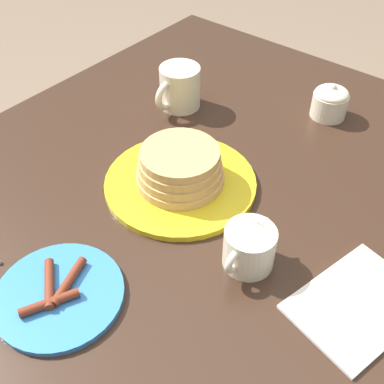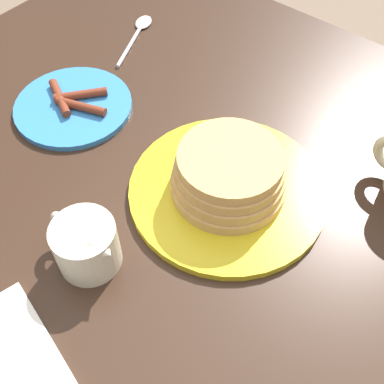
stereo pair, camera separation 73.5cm
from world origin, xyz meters
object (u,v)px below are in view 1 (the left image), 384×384
Objects in this scene: pancake_plate at (180,173)px; side_plate_bacon at (58,294)px; creamer_pitcher at (250,246)px; sugar_bowl at (330,102)px; coffee_mug at (179,87)px; napkin at (358,304)px.

side_plate_bacon is at bearing 3.24° from pancake_plate.
pancake_plate is 0.21m from creamer_pitcher.
pancake_plate is 3.60× the size of sugar_bowl.
coffee_mug is (-0.20, -0.17, 0.02)m from pancake_plate.
coffee_mug reaches higher than side_plate_bacon.
creamer_pitcher is 1.47× the size of sugar_bowl.
pancake_plate is 0.30m from side_plate_bacon.
pancake_plate reaches higher than side_plate_bacon.
side_plate_bacon is at bearing -7.31° from sugar_bowl.
napkin is (0.04, 0.37, -0.03)m from pancake_plate.
napkin is at bearing 84.31° from pancake_plate.
creamer_pitcher reaches higher than side_plate_bacon.
creamer_pitcher is (-0.23, 0.18, 0.03)m from side_plate_bacon.
pancake_plate is 2.45× the size of creamer_pitcher.
napkin is (0.42, 0.27, -0.03)m from sugar_bowl.
side_plate_bacon is 0.87× the size of napkin.
napkin is at bearing 32.56° from sugar_bowl.
coffee_mug is 1.07× the size of creamer_pitcher.
pancake_plate is 1.46× the size of side_plate_bacon.
coffee_mug reaches higher than sugar_bowl.
sugar_bowl is 0.35× the size of napkin.
side_plate_bacon is 0.69m from sugar_bowl.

